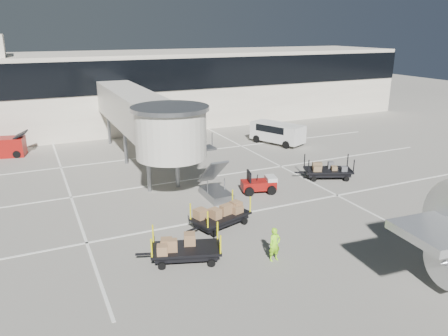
{
  "coord_description": "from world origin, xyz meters",
  "views": [
    {
      "loc": [
        -12.02,
        -19.27,
        10.53
      ],
      "look_at": [
        -0.9,
        4.86,
        2.0
      ],
      "focal_mm": 35.0,
      "sensor_mm": 36.0,
      "label": 1
    }
  ],
  "objects_px": {
    "box_cart_far": "(187,249)",
    "minivan": "(276,131)",
    "baggage_tug": "(259,184)",
    "ground_worker": "(275,244)",
    "box_cart_near": "(222,215)",
    "suitcase_cart": "(326,171)"
  },
  "relations": [
    {
      "from": "baggage_tug",
      "to": "box_cart_far",
      "type": "height_order",
      "value": "box_cart_far"
    },
    {
      "from": "baggage_tug",
      "to": "ground_worker",
      "type": "height_order",
      "value": "ground_worker"
    },
    {
      "from": "baggage_tug",
      "to": "box_cart_far",
      "type": "distance_m",
      "value": 10.0
    },
    {
      "from": "suitcase_cart",
      "to": "minivan",
      "type": "relative_size",
      "value": 0.76
    },
    {
      "from": "box_cart_far",
      "to": "minivan",
      "type": "bearing_deg",
      "value": 66.96
    },
    {
      "from": "box_cart_far",
      "to": "minivan",
      "type": "relative_size",
      "value": 0.74
    },
    {
      "from": "minivan",
      "to": "suitcase_cart",
      "type": "bearing_deg",
      "value": -125.08
    },
    {
      "from": "suitcase_cart",
      "to": "box_cart_far",
      "type": "bearing_deg",
      "value": -128.6
    },
    {
      "from": "ground_worker",
      "to": "minivan",
      "type": "height_order",
      "value": "minivan"
    },
    {
      "from": "suitcase_cart",
      "to": "minivan",
      "type": "xyz_separation_m",
      "value": [
        2.02,
        10.36,
        0.6
      ]
    },
    {
      "from": "ground_worker",
      "to": "box_cart_near",
      "type": "bearing_deg",
      "value": 95.15
    },
    {
      "from": "box_cart_near",
      "to": "minivan",
      "type": "relative_size",
      "value": 0.74
    },
    {
      "from": "box_cart_far",
      "to": "minivan",
      "type": "distance_m",
      "value": 23.21
    },
    {
      "from": "suitcase_cart",
      "to": "box_cart_near",
      "type": "bearing_deg",
      "value": -134.09
    },
    {
      "from": "box_cart_near",
      "to": "ground_worker",
      "type": "bearing_deg",
      "value": -98.83
    },
    {
      "from": "baggage_tug",
      "to": "box_cart_near",
      "type": "relative_size",
      "value": 0.62
    },
    {
      "from": "baggage_tug",
      "to": "suitcase_cart",
      "type": "relative_size",
      "value": 0.6
    },
    {
      "from": "suitcase_cart",
      "to": "box_cart_far",
      "type": "relative_size",
      "value": 1.02
    },
    {
      "from": "suitcase_cart",
      "to": "minivan",
      "type": "bearing_deg",
      "value": 102.72
    },
    {
      "from": "box_cart_far",
      "to": "minivan",
      "type": "height_order",
      "value": "minivan"
    },
    {
      "from": "baggage_tug",
      "to": "box_cart_far",
      "type": "relative_size",
      "value": 0.62
    },
    {
      "from": "box_cart_near",
      "to": "minivan",
      "type": "distance_m",
      "value": 19.05
    }
  ]
}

